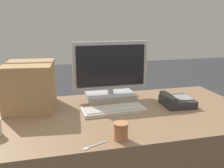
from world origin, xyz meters
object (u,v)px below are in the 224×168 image
(keyboard, at_px, (114,110))
(spoon, at_px, (91,147))
(desk_phone, at_px, (177,101))
(monitor, at_px, (111,76))
(paper_cup_right, at_px, (121,131))
(cardboard_box, at_px, (30,86))

(keyboard, xyz_separation_m, spoon, (-0.22, -0.43, -0.01))
(desk_phone, bearing_deg, monitor, 151.48)
(paper_cup_right, bearing_deg, spoon, -165.81)
(desk_phone, height_order, cardboard_box, cardboard_box)
(monitor, xyz_separation_m, paper_cup_right, (-0.11, -0.65, -0.13))
(keyboard, bearing_deg, monitor, 77.54)
(monitor, bearing_deg, paper_cup_right, -99.66)
(keyboard, height_order, cardboard_box, cardboard_box)
(monitor, relative_size, desk_phone, 2.48)
(paper_cup_right, xyz_separation_m, spoon, (-0.16, -0.04, -0.04))
(cardboard_box, bearing_deg, desk_phone, -11.49)
(cardboard_box, bearing_deg, spoon, -65.40)
(spoon, relative_size, cardboard_box, 0.34)
(cardboard_box, bearing_deg, keyboard, -21.98)
(keyboard, height_order, desk_phone, desk_phone)
(desk_phone, relative_size, paper_cup_right, 2.46)
(spoon, bearing_deg, monitor, -133.29)
(keyboard, bearing_deg, desk_phone, -1.29)
(paper_cup_right, bearing_deg, desk_phone, 37.88)
(monitor, xyz_separation_m, keyboard, (-0.04, -0.26, -0.16))
(monitor, height_order, spoon, monitor)
(monitor, bearing_deg, desk_phone, -31.60)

